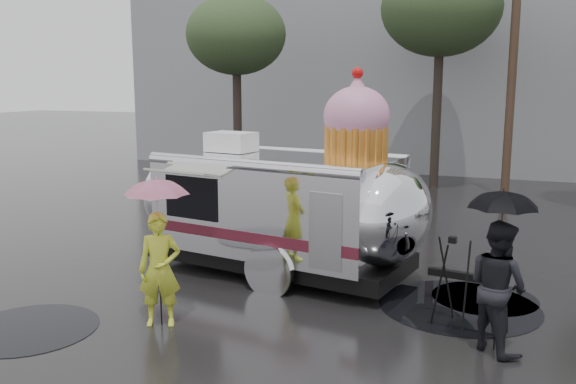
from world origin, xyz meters
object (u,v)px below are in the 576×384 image
at_px(person_left, 160,269).
at_px(tripod, 451,273).
at_px(person_right, 498,286).
at_px(airstream_trailer, 283,202).

bearing_deg(person_left, tripod, -3.01).
xyz_separation_m(person_left, person_right, (5.00, 0.91, 0.05)).
height_order(person_left, person_right, person_right).
distance_m(person_left, tripod, 4.59).
height_order(person_right, tripod, person_right).
relative_size(person_left, tripod, 1.26).
bearing_deg(tripod, person_right, -37.32).
bearing_deg(person_right, person_left, 53.19).
relative_size(person_left, person_right, 0.95).
bearing_deg(airstream_trailer, person_left, -94.69).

